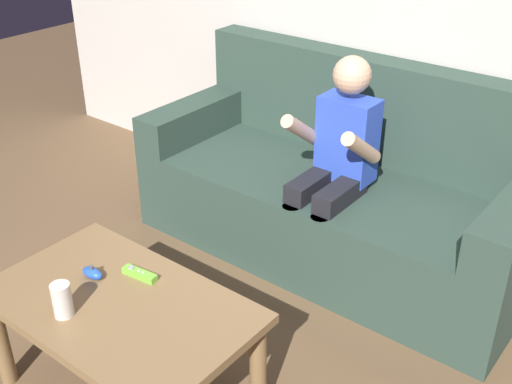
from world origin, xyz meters
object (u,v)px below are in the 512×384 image
at_px(person_seated_on_couch, 335,160).
at_px(game_remote_lime_near_edge, 140,274).
at_px(couch, 339,192).
at_px(coffee_table, 121,317).
at_px(soda_can, 62,300).
at_px(nunchuk_blue, 92,273).

xyz_separation_m(person_seated_on_couch, game_remote_lime_near_edge, (-0.20, -1.00, -0.13)).
bearing_deg(game_remote_lime_near_edge, couch, 84.19).
xyz_separation_m(coffee_table, soda_can, (-0.09, -0.16, 0.13)).
relative_size(nunchuk_blue, soda_can, 0.76).
bearing_deg(nunchuk_blue, game_remote_lime_near_edge, 40.17).
height_order(game_remote_lime_near_edge, nunchuk_blue, nunchuk_blue).
bearing_deg(couch, soda_can, -96.18).
relative_size(couch, person_seated_on_couch, 1.84).
bearing_deg(couch, coffee_table, -93.10).
height_order(person_seated_on_couch, coffee_table, person_seated_on_couch).
height_order(couch, coffee_table, couch).
distance_m(coffee_table, nunchuk_blue, 0.20).
bearing_deg(game_remote_lime_near_edge, person_seated_on_couch, 78.86).
height_order(couch, game_remote_lime_near_edge, couch).
distance_m(couch, game_remote_lime_near_edge, 1.20).
xyz_separation_m(nunchuk_blue, soda_can, (0.09, -0.19, 0.04)).
relative_size(couch, coffee_table, 2.01).
relative_size(coffee_table, nunchuk_blue, 10.14).
xyz_separation_m(person_seated_on_couch, nunchuk_blue, (-0.32, -1.10, -0.13)).
xyz_separation_m(couch, nunchuk_blue, (-0.25, -1.30, 0.15)).
relative_size(couch, nunchuk_blue, 20.41).
relative_size(coffee_table, soda_can, 7.71).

